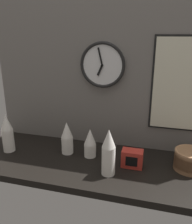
{
  "coord_description": "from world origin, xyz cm",
  "views": [
    {
      "loc": [
        29.8,
        -120.06,
        72.79
      ],
      "look_at": [
        -4.27,
        4.0,
        29.56
      ],
      "focal_mm": 38.0,
      "sensor_mm": 36.0,
      "label": 1
    }
  ],
  "objects_px": {
    "cup_stack_center_right": "(109,152)",
    "cup_stack_center_left": "(67,138)",
    "cup_stack_far_left": "(7,133)",
    "menu_board": "(190,86)",
    "wall_clock": "(103,65)",
    "cup_stack_center": "(90,143)",
    "bowl_stack_far_right": "(190,159)",
    "napkin_dispenser": "(132,158)"
  },
  "relations": [
    {
      "from": "cup_stack_center",
      "to": "cup_stack_far_left",
      "type": "xyz_separation_m",
      "value": [
        -0.53,
        -0.07,
        0.03
      ]
    },
    {
      "from": "cup_stack_center_left",
      "to": "wall_clock",
      "type": "bearing_deg",
      "value": 44.93
    },
    {
      "from": "bowl_stack_far_right",
      "to": "menu_board",
      "type": "height_order",
      "value": "menu_board"
    },
    {
      "from": "cup_stack_far_left",
      "to": "wall_clock",
      "type": "height_order",
      "value": "wall_clock"
    },
    {
      "from": "cup_stack_center",
      "to": "napkin_dispenser",
      "type": "relative_size",
      "value": 1.52
    },
    {
      "from": "wall_clock",
      "to": "napkin_dispenser",
      "type": "distance_m",
      "value": 0.59
    },
    {
      "from": "wall_clock",
      "to": "menu_board",
      "type": "relative_size",
      "value": 0.51
    },
    {
      "from": "cup_stack_center_right",
      "to": "cup_stack_center_left",
      "type": "bearing_deg",
      "value": 151.49
    },
    {
      "from": "cup_stack_center",
      "to": "cup_stack_far_left",
      "type": "relative_size",
      "value": 0.73
    },
    {
      "from": "cup_stack_center_right",
      "to": "menu_board",
      "type": "distance_m",
      "value": 0.61
    },
    {
      "from": "cup_stack_center",
      "to": "bowl_stack_far_right",
      "type": "height_order",
      "value": "cup_stack_center"
    },
    {
      "from": "napkin_dispenser",
      "to": "cup_stack_far_left",
      "type": "bearing_deg",
      "value": -178.56
    },
    {
      "from": "cup_stack_center_right",
      "to": "wall_clock",
      "type": "xyz_separation_m",
      "value": [
        -0.12,
        0.34,
        0.41
      ]
    },
    {
      "from": "bowl_stack_far_right",
      "to": "napkin_dispenser",
      "type": "bearing_deg",
      "value": -169.9
    },
    {
      "from": "menu_board",
      "to": "napkin_dispenser",
      "type": "relative_size",
      "value": 4.73
    },
    {
      "from": "menu_board",
      "to": "cup_stack_center",
      "type": "bearing_deg",
      "value": -160.72
    },
    {
      "from": "cup_stack_far_left",
      "to": "bowl_stack_far_right",
      "type": "xyz_separation_m",
      "value": [
        1.1,
        0.08,
        -0.06
      ]
    },
    {
      "from": "wall_clock",
      "to": "napkin_dispenser",
      "type": "xyz_separation_m",
      "value": [
        0.24,
        -0.23,
        -0.49
      ]
    },
    {
      "from": "cup_stack_center_right",
      "to": "cup_stack_far_left",
      "type": "relative_size",
      "value": 1.05
    },
    {
      "from": "cup_stack_far_left",
      "to": "napkin_dispenser",
      "type": "height_order",
      "value": "cup_stack_far_left"
    },
    {
      "from": "cup_stack_center_right",
      "to": "menu_board",
      "type": "bearing_deg",
      "value": 41.41
    },
    {
      "from": "bowl_stack_far_right",
      "to": "cup_stack_center_left",
      "type": "bearing_deg",
      "value": -179.84
    },
    {
      "from": "cup_stack_center",
      "to": "menu_board",
      "type": "relative_size",
      "value": 0.32
    },
    {
      "from": "napkin_dispenser",
      "to": "cup_stack_center_left",
      "type": "bearing_deg",
      "value": 172.67
    },
    {
      "from": "cup_stack_far_left",
      "to": "napkin_dispenser",
      "type": "distance_m",
      "value": 0.79
    },
    {
      "from": "cup_stack_center_right",
      "to": "cup_stack_center",
      "type": "bearing_deg",
      "value": 133.14
    },
    {
      "from": "cup_stack_center",
      "to": "cup_stack_far_left",
      "type": "distance_m",
      "value": 0.53
    },
    {
      "from": "cup_stack_center_right",
      "to": "cup_stack_center",
      "type": "distance_m",
      "value": 0.22
    },
    {
      "from": "cup_stack_far_left",
      "to": "cup_stack_center_right",
      "type": "bearing_deg",
      "value": -7.61
    },
    {
      "from": "wall_clock",
      "to": "menu_board",
      "type": "bearing_deg",
      "value": 0.98
    },
    {
      "from": "cup_stack_far_left",
      "to": "wall_clock",
      "type": "bearing_deg",
      "value": 24.5
    },
    {
      "from": "bowl_stack_far_right",
      "to": "cup_stack_center",
      "type": "bearing_deg",
      "value": -179.45
    },
    {
      "from": "cup_stack_center_right",
      "to": "wall_clock",
      "type": "relative_size",
      "value": 0.91
    },
    {
      "from": "wall_clock",
      "to": "cup_stack_far_left",
      "type": "bearing_deg",
      "value": -155.5
    },
    {
      "from": "cup_stack_far_left",
      "to": "napkin_dispenser",
      "type": "relative_size",
      "value": 2.07
    },
    {
      "from": "cup_stack_far_left",
      "to": "napkin_dispenser",
      "type": "xyz_separation_m",
      "value": [
        0.79,
        0.02,
        -0.07
      ]
    },
    {
      "from": "bowl_stack_far_right",
      "to": "menu_board",
      "type": "relative_size",
      "value": 0.3
    },
    {
      "from": "menu_board",
      "to": "napkin_dispenser",
      "type": "bearing_deg",
      "value": -139.63
    },
    {
      "from": "cup_stack_center",
      "to": "napkin_dispenser",
      "type": "height_order",
      "value": "cup_stack_center"
    },
    {
      "from": "cup_stack_far_left",
      "to": "menu_board",
      "type": "bearing_deg",
      "value": 13.68
    },
    {
      "from": "cup_stack_far_left",
      "to": "wall_clock",
      "type": "xyz_separation_m",
      "value": [
        0.56,
        0.25,
        0.41
      ]
    },
    {
      "from": "cup_stack_center",
      "to": "cup_stack_center_left",
      "type": "height_order",
      "value": "cup_stack_center_left"
    }
  ]
}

